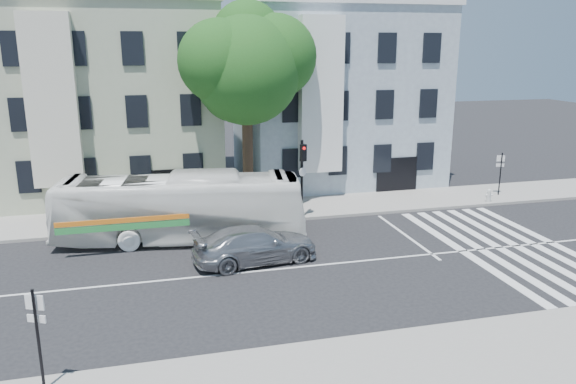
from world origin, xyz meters
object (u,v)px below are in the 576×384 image
object	(u,v)px
sedan	(255,245)
traffic_signal	(302,170)
near_sign_pole	(37,327)
bus	(181,208)
fire_hydrant	(489,195)

from	to	relation	value
sedan	traffic_signal	size ratio (longest dim) A/B	1.24
traffic_signal	near_sign_pole	xyz separation A→B (m)	(-10.45, -12.58, -0.80)
sedan	traffic_signal	world-z (taller)	traffic_signal
bus	fire_hydrant	world-z (taller)	bus
bus	sedan	world-z (taller)	bus
bus	fire_hydrant	bearing A→B (deg)	-75.56
sedan	fire_hydrant	size ratio (longest dim) A/B	6.99
traffic_signal	bus	bearing A→B (deg)	168.35
bus	near_sign_pole	distance (m)	11.90
sedan	near_sign_pole	distance (m)	10.49
traffic_signal	near_sign_pole	world-z (taller)	traffic_signal
bus	fire_hydrant	xyz separation A→B (m)	(17.29, 1.88, -1.04)
near_sign_pole	fire_hydrant	bearing A→B (deg)	55.71
bus	sedan	distance (m)	4.52
traffic_signal	fire_hydrant	xyz separation A→B (m)	(11.10, 0.41, -2.18)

